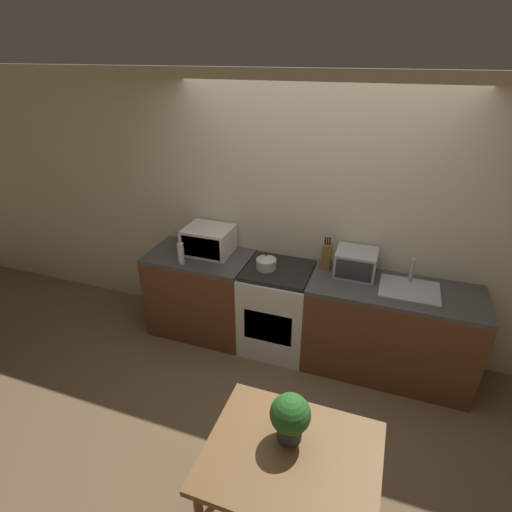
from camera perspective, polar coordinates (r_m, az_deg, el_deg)
ground_plane at (r=3.68m, az=2.71°, el=-20.53°), size 16.00×16.00×0.00m
wall_back at (r=3.83m, az=8.07°, el=5.23°), size 10.00×0.06×2.60m
counter_left_run at (r=4.26m, az=-7.83°, el=-5.26°), size 1.03×0.62×0.90m
counter_right_run at (r=3.89m, az=18.39°, el=-10.07°), size 1.48×0.62×0.90m
stove_range at (r=3.99m, az=3.03°, el=-7.50°), size 0.64×0.62×0.90m
kettle at (r=3.72m, az=1.47°, el=-0.84°), size 0.19×0.19×0.17m
microwave at (r=4.02m, az=-6.76°, el=2.26°), size 0.46×0.38×0.27m
bottle at (r=3.85m, az=-10.70°, el=0.45°), size 0.06×0.06×0.30m
knife_block at (r=3.75m, az=10.02°, el=-0.01°), size 0.09×0.07×0.32m
toaster_oven at (r=3.71m, az=14.06°, el=-0.97°), size 0.36×0.31×0.24m
sink_basin at (r=3.65m, az=21.07°, el=-4.41°), size 0.49×0.39×0.24m
dining_table at (r=2.51m, az=5.03°, el=-27.68°), size 0.95×0.77×0.77m
potted_plant at (r=2.37m, az=4.90°, el=-21.86°), size 0.23×0.23×0.30m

